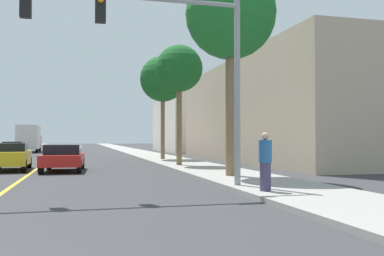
# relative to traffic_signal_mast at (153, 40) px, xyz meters

# --- Properties ---
(ground) EXTENTS (192.00, 192.00, 0.00)m
(ground) POSITION_rel_traffic_signal_mast_xyz_m (-4.50, 33.34, -4.77)
(ground) COLOR #38383A
(sidewalk_right) EXTENTS (3.42, 168.00, 0.15)m
(sidewalk_right) POSITION_rel_traffic_signal_mast_xyz_m (4.11, 33.34, -4.69)
(sidewalk_right) COLOR #9E9B93
(sidewalk_right) RESTS_ON ground
(lane_marking_center) EXTENTS (0.16, 144.00, 0.01)m
(lane_marking_center) POSITION_rel_traffic_signal_mast_xyz_m (-4.50, 33.34, -4.76)
(lane_marking_center) COLOR yellow
(lane_marking_center) RESTS_ON ground
(building_right_near) EXTENTS (11.80, 24.48, 7.31)m
(building_right_near) POSITION_rel_traffic_signal_mast_xyz_m (14.00, 16.31, -1.11)
(building_right_near) COLOR tan
(building_right_near) RESTS_ON ground
(building_right_far) EXTENTS (10.51, 15.48, 6.95)m
(building_right_far) POSITION_rel_traffic_signal_mast_xyz_m (13.35, 41.28, -1.29)
(building_right_far) COLOR silver
(building_right_far) RESTS_ON ground
(traffic_signal_mast) EXTENTS (9.25, 0.36, 6.30)m
(traffic_signal_mast) POSITION_rel_traffic_signal_mast_xyz_m (0.00, 0.00, 0.00)
(traffic_signal_mast) COLOR gray
(traffic_signal_mast) RESTS_ON sidewalk_right
(palm_near) EXTENTS (3.76, 3.76, 8.57)m
(palm_near) POSITION_rel_traffic_signal_mast_xyz_m (3.81, 3.42, 1.99)
(palm_near) COLOR brown
(palm_near) RESTS_ON sidewalk_right
(palm_mid) EXTENTS (2.71, 2.71, 6.94)m
(palm_mid) POSITION_rel_traffic_signal_mast_xyz_m (3.31, 10.78, 0.88)
(palm_mid) COLOR brown
(palm_mid) RESTS_ON sidewalk_right
(palm_far) EXTENTS (3.43, 3.43, 7.70)m
(palm_far) POSITION_rel_traffic_signal_mast_xyz_m (3.74, 18.14, 1.32)
(palm_far) COLOR brown
(palm_far) RESTS_ON sidewalk_right
(car_yellow) EXTENTS (1.96, 4.57, 1.43)m
(car_yellow) POSITION_rel_traffic_signal_mast_xyz_m (-5.71, 10.79, -4.02)
(car_yellow) COLOR gold
(car_yellow) RESTS_ON ground
(car_red) EXTENTS (2.14, 4.27, 1.36)m
(car_red) POSITION_rel_traffic_signal_mast_xyz_m (-3.04, 9.47, -4.06)
(car_red) COLOR red
(car_red) RESTS_ON ground
(car_black) EXTENTS (1.91, 4.26, 1.39)m
(car_black) POSITION_rel_traffic_signal_mast_xyz_m (-8.00, 27.68, -4.03)
(car_black) COLOR black
(car_black) RESTS_ON ground
(delivery_truck) EXTENTS (2.72, 9.04, 3.24)m
(delivery_truck) POSITION_rel_traffic_signal_mast_xyz_m (-8.30, 42.23, -3.05)
(delivery_truck) COLOR red
(delivery_truck) RESTS_ON ground
(pedestrian) EXTENTS (0.38, 0.38, 1.70)m
(pedestrian) POSITION_rel_traffic_signal_mast_xyz_m (3.01, -1.70, -3.77)
(pedestrian) COLOR #3F3859
(pedestrian) RESTS_ON sidewalk_right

